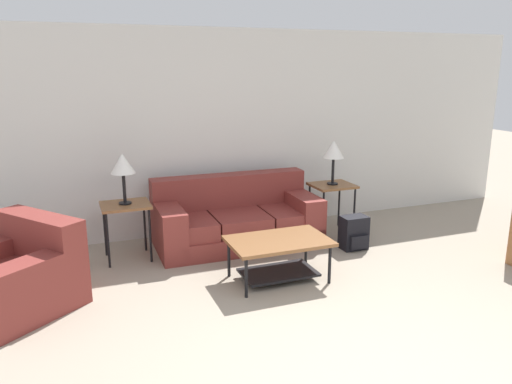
{
  "coord_description": "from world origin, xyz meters",
  "views": [
    {
      "loc": [
        -1.89,
        -2.29,
        2.14
      ],
      "look_at": [
        0.01,
        2.62,
        0.8
      ],
      "focal_mm": 35.0,
      "sensor_mm": 36.0,
      "label": 1
    }
  ],
  "objects_px": {
    "coffee_table": "(279,250)",
    "couch": "(236,221)",
    "table_lamp_left": "(123,165)",
    "backpack": "(354,233)",
    "armchair": "(16,277)",
    "table_lamp_right": "(334,151)",
    "side_table_left": "(126,210)",
    "side_table_right": "(332,190)"
  },
  "relations": [
    {
      "from": "coffee_table",
      "to": "couch",
      "type": "bearing_deg",
      "value": 92.53
    },
    {
      "from": "table_lamp_left",
      "to": "backpack",
      "type": "bearing_deg",
      "value": -14.12
    },
    {
      "from": "armchair",
      "to": "table_lamp_right",
      "type": "height_order",
      "value": "table_lamp_right"
    },
    {
      "from": "couch",
      "to": "coffee_table",
      "type": "relative_size",
      "value": 1.95
    },
    {
      "from": "side_table_left",
      "to": "side_table_right",
      "type": "bearing_deg",
      "value": 0.0
    },
    {
      "from": "side_table_right",
      "to": "armchair",
      "type": "bearing_deg",
      "value": -167.35
    },
    {
      "from": "side_table_right",
      "to": "side_table_left",
      "type": "bearing_deg",
      "value": 180.0
    },
    {
      "from": "table_lamp_left",
      "to": "armchair",
      "type": "bearing_deg",
      "value": -142.49
    },
    {
      "from": "couch",
      "to": "armchair",
      "type": "bearing_deg",
      "value": -160.19
    },
    {
      "from": "side_table_right",
      "to": "table_lamp_left",
      "type": "relative_size",
      "value": 1.14
    },
    {
      "from": "table_lamp_left",
      "to": "backpack",
      "type": "distance_m",
      "value": 2.79
    },
    {
      "from": "side_table_left",
      "to": "table_lamp_left",
      "type": "xyz_separation_m",
      "value": [
        -0.0,
        0.0,
        0.52
      ]
    },
    {
      "from": "table_lamp_left",
      "to": "couch",
      "type": "bearing_deg",
      "value": 1.38
    },
    {
      "from": "couch",
      "to": "coffee_table",
      "type": "distance_m",
      "value": 1.18
    },
    {
      "from": "couch",
      "to": "backpack",
      "type": "xyz_separation_m",
      "value": [
        1.26,
        -0.68,
        -0.1
      ]
    },
    {
      "from": "coffee_table",
      "to": "table_lamp_right",
      "type": "bearing_deg",
      "value": 42.38
    },
    {
      "from": "couch",
      "to": "table_lamp_right",
      "type": "bearing_deg",
      "value": -1.38
    },
    {
      "from": "side_table_right",
      "to": "coffee_table",
      "type": "bearing_deg",
      "value": -137.62
    },
    {
      "from": "side_table_left",
      "to": "side_table_right",
      "type": "height_order",
      "value": "same"
    },
    {
      "from": "couch",
      "to": "armchair",
      "type": "height_order",
      "value": "couch"
    },
    {
      "from": "table_lamp_right",
      "to": "armchair",
      "type": "bearing_deg",
      "value": -167.35
    },
    {
      "from": "couch",
      "to": "backpack",
      "type": "distance_m",
      "value": 1.43
    },
    {
      "from": "table_lamp_right",
      "to": "couch",
      "type": "bearing_deg",
      "value": 178.62
    },
    {
      "from": "coffee_table",
      "to": "side_table_right",
      "type": "distance_m",
      "value": 1.72
    },
    {
      "from": "coffee_table",
      "to": "backpack",
      "type": "relative_size",
      "value": 2.51
    },
    {
      "from": "couch",
      "to": "table_lamp_right",
      "type": "xyz_separation_m",
      "value": [
        1.31,
        -0.03,
        0.79
      ]
    },
    {
      "from": "couch",
      "to": "coffee_table",
      "type": "height_order",
      "value": "couch"
    },
    {
      "from": "armchair",
      "to": "side_table_left",
      "type": "height_order",
      "value": "armchair"
    },
    {
      "from": "table_lamp_left",
      "to": "table_lamp_right",
      "type": "distance_m",
      "value": 2.62
    },
    {
      "from": "coffee_table",
      "to": "backpack",
      "type": "bearing_deg",
      "value": 22.59
    },
    {
      "from": "armchair",
      "to": "side_table_right",
      "type": "height_order",
      "value": "armchair"
    },
    {
      "from": "coffee_table",
      "to": "side_table_left",
      "type": "bearing_deg",
      "value": 139.91
    },
    {
      "from": "side_table_left",
      "to": "table_lamp_right",
      "type": "bearing_deg",
      "value": 0.0
    },
    {
      "from": "table_lamp_left",
      "to": "table_lamp_right",
      "type": "xyz_separation_m",
      "value": [
        2.62,
        0.0,
        0.0
      ]
    },
    {
      "from": "coffee_table",
      "to": "backpack",
      "type": "height_order",
      "value": "coffee_table"
    },
    {
      "from": "armchair",
      "to": "coffee_table",
      "type": "height_order",
      "value": "armchair"
    },
    {
      "from": "couch",
      "to": "side_table_right",
      "type": "relative_size",
      "value": 3.04
    },
    {
      "from": "side_table_left",
      "to": "side_table_right",
      "type": "distance_m",
      "value": 2.62
    },
    {
      "from": "armchair",
      "to": "table_lamp_right",
      "type": "bearing_deg",
      "value": 12.65
    },
    {
      "from": "side_table_right",
      "to": "backpack",
      "type": "distance_m",
      "value": 0.75
    },
    {
      "from": "armchair",
      "to": "side_table_left",
      "type": "xyz_separation_m",
      "value": [
        1.08,
        0.83,
        0.29
      ]
    },
    {
      "from": "table_lamp_left",
      "to": "side_table_right",
      "type": "bearing_deg",
      "value": -0.0
    }
  ]
}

